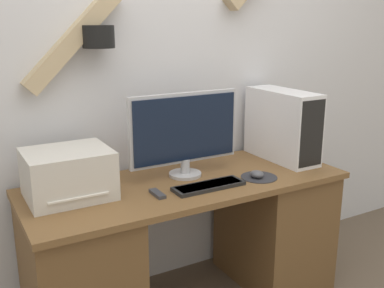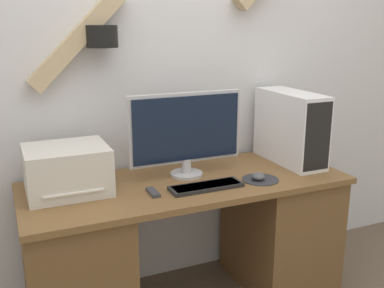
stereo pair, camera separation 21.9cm
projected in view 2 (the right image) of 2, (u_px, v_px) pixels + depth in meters
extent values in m
cube|color=silver|center=(160.00, 44.00, 2.38)|extent=(6.40, 0.05, 2.70)
cube|color=tan|center=(77.00, 39.00, 2.15)|extent=(0.50, 0.08, 0.50)
cylinder|color=black|center=(102.00, 36.00, 2.15)|extent=(0.15, 0.15, 0.11)
cube|color=brown|center=(187.00, 183.00, 2.23)|extent=(1.60, 0.62, 0.03)
cube|color=brown|center=(76.00, 270.00, 2.11)|extent=(0.45, 0.57, 0.67)
cube|color=brown|center=(279.00, 227.00, 2.54)|extent=(0.45, 0.57, 0.67)
cylinder|color=#B7B7BC|center=(186.00, 174.00, 2.30)|extent=(0.17, 0.17, 0.02)
cylinder|color=#B7B7BC|center=(186.00, 166.00, 2.29)|extent=(0.05, 0.05, 0.07)
cube|color=#B7B7BC|center=(186.00, 128.00, 2.24)|extent=(0.59, 0.03, 0.36)
cube|color=black|center=(187.00, 128.00, 2.23)|extent=(0.56, 0.01, 0.32)
cube|color=black|center=(206.00, 187.00, 2.12)|extent=(0.35, 0.11, 0.02)
cube|color=#424242|center=(206.00, 186.00, 2.12)|extent=(0.33, 0.10, 0.01)
cylinder|color=#2D2D33|center=(260.00, 179.00, 2.24)|extent=(0.18, 0.18, 0.00)
ellipsoid|color=#4C4C51|center=(258.00, 176.00, 2.22)|extent=(0.07, 0.07, 0.04)
cube|color=white|center=(290.00, 127.00, 2.48)|extent=(0.18, 0.47, 0.39)
cube|color=black|center=(317.00, 137.00, 2.28)|extent=(0.16, 0.01, 0.36)
cube|color=beige|center=(67.00, 170.00, 2.05)|extent=(0.37, 0.31, 0.22)
cube|color=white|center=(71.00, 189.00, 1.98)|extent=(0.26, 0.14, 0.01)
cube|color=#38383D|center=(153.00, 192.00, 2.05)|extent=(0.04, 0.11, 0.02)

